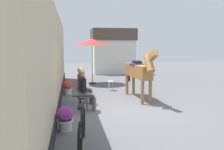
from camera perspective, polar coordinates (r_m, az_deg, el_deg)
ground_plane at (r=11.20m, az=0.43°, el=-4.19°), size 40.00×40.00×0.00m
pub_facade_wall at (r=9.35m, az=-13.43°, el=2.91°), size 0.34×14.00×3.40m
distant_cottage at (r=19.23m, az=0.18°, el=5.86°), size 3.40×2.60×3.50m
seated_visitor_near at (r=7.95m, az=-6.61°, el=-3.16°), size 0.61×0.49×1.39m
seated_visitor_far at (r=8.91m, az=-7.00°, el=-2.07°), size 0.61×0.49×1.39m
saddled_horse_center at (r=9.66m, az=6.43°, el=0.93°), size 0.58×3.00×2.06m
flower_planter_nearest at (r=6.33m, az=-11.14°, el=-10.02°), size 0.43×0.43×0.64m
flower_planter_farthest at (r=10.88m, az=-10.58°, el=-2.86°), size 0.43×0.43×0.64m
leaning_bicycle at (r=5.33m, az=-7.21°, el=-12.47°), size 0.50×1.75×1.02m
cafe_parasol at (r=13.67m, az=-4.79°, el=7.75°), size 2.10×2.10×2.58m
spare_stool_white at (r=11.66m, az=-0.39°, el=-1.75°), size 0.32×0.32×0.46m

